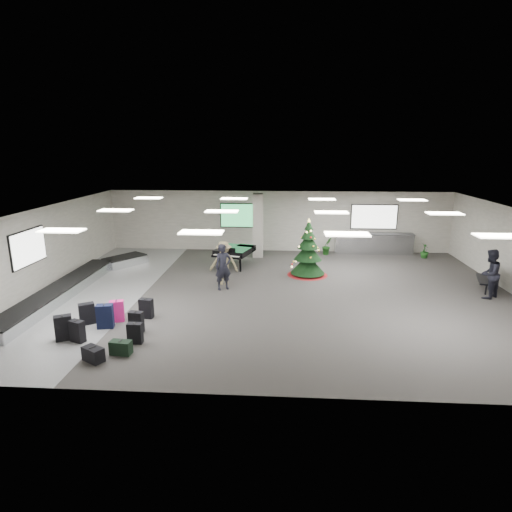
# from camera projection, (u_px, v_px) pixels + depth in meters

# --- Properties ---
(ground) EXTENTS (18.00, 18.00, 0.00)m
(ground) POSITION_uv_depth(u_px,v_px,m) (275.00, 293.00, 16.37)
(ground) COLOR #373432
(ground) RESTS_ON ground
(room_envelope) EXTENTS (18.02, 14.02, 3.21)m
(room_envelope) POSITION_uv_depth(u_px,v_px,m) (266.00, 230.00, 16.46)
(room_envelope) COLOR #A09D92
(room_envelope) RESTS_ON ground
(baggage_carousel) EXTENTS (2.28, 9.71, 0.43)m
(baggage_carousel) POSITION_uv_depth(u_px,v_px,m) (75.00, 284.00, 16.72)
(baggage_carousel) COLOR silver
(baggage_carousel) RESTS_ON ground
(service_counter) EXTENTS (4.05, 0.65, 1.08)m
(service_counter) POSITION_uv_depth(u_px,v_px,m) (373.00, 243.00, 22.35)
(service_counter) COLOR silver
(service_counter) RESTS_ON ground
(suitcase_0) EXTENTS (0.55, 0.46, 0.77)m
(suitcase_0) POSITION_uv_depth(u_px,v_px,m) (64.00, 328.00, 12.32)
(suitcase_0) COLOR black
(suitcase_0) RESTS_ON ground
(suitcase_1) EXTENTS (0.45, 0.28, 0.68)m
(suitcase_1) POSITION_uv_depth(u_px,v_px,m) (136.00, 322.00, 12.85)
(suitcase_1) COLOR black
(suitcase_1) RESTS_ON ground
(pink_suitcase) EXTENTS (0.49, 0.37, 0.71)m
(pink_suitcase) POSITION_uv_depth(u_px,v_px,m) (117.00, 311.00, 13.65)
(pink_suitcase) COLOR #DF1D7A
(pink_suitcase) RESTS_ON ground
(suitcase_3) EXTENTS (0.46, 0.30, 0.67)m
(suitcase_3) POSITION_uv_depth(u_px,v_px,m) (146.00, 308.00, 13.94)
(suitcase_3) COLOR black
(suitcase_3) RESTS_ON ground
(navy_suitcase) EXTENTS (0.54, 0.38, 0.77)m
(navy_suitcase) POSITION_uv_depth(u_px,v_px,m) (105.00, 316.00, 13.15)
(navy_suitcase) COLOR black
(navy_suitcase) RESTS_ON ground
(suitcase_5) EXTENTS (0.48, 0.38, 0.66)m
(suitcase_5) POSITION_uv_depth(u_px,v_px,m) (77.00, 331.00, 12.22)
(suitcase_5) COLOR black
(suitcase_5) RESTS_ON ground
(green_duffel) EXTENTS (0.60, 0.34, 0.40)m
(green_duffel) POSITION_uv_depth(u_px,v_px,m) (121.00, 347.00, 11.52)
(green_duffel) COLOR black
(green_duffel) RESTS_ON ground
(suitcase_7) EXTENTS (0.42, 0.22, 0.62)m
(suitcase_7) POSITION_uv_depth(u_px,v_px,m) (135.00, 333.00, 12.14)
(suitcase_7) COLOR black
(suitcase_7) RESTS_ON ground
(suitcase_8) EXTENTS (0.53, 0.47, 0.70)m
(suitcase_8) POSITION_uv_depth(u_px,v_px,m) (87.00, 314.00, 13.45)
(suitcase_8) COLOR black
(suitcase_8) RESTS_ON ground
(black_duffel) EXTENTS (0.66, 0.57, 0.40)m
(black_duffel) POSITION_uv_depth(u_px,v_px,m) (93.00, 354.00, 11.14)
(black_duffel) COLOR black
(black_duffel) RESTS_ON ground
(christmas_tree) EXTENTS (1.77, 1.77, 2.52)m
(christmas_tree) POSITION_uv_depth(u_px,v_px,m) (308.00, 256.00, 18.50)
(christmas_tree) COLOR maroon
(christmas_tree) RESTS_ON ground
(grand_piano) EXTENTS (1.89, 2.19, 1.07)m
(grand_piano) POSITION_uv_depth(u_px,v_px,m) (234.00, 251.00, 19.76)
(grand_piano) COLOR black
(grand_piano) RESTS_ON ground
(bench) EXTENTS (0.97, 1.60, 0.96)m
(bench) POSITION_uv_depth(u_px,v_px,m) (488.00, 277.00, 16.63)
(bench) COLOR black
(bench) RESTS_ON ground
(traveler_a) EXTENTS (0.79, 0.70, 1.82)m
(traveler_a) POSITION_uv_depth(u_px,v_px,m) (223.00, 267.00, 16.61)
(traveler_a) COLOR black
(traveler_a) RESTS_ON ground
(traveler_b) EXTENTS (1.20, 0.75, 1.79)m
(traveler_b) POSITION_uv_depth(u_px,v_px,m) (224.00, 263.00, 17.23)
(traveler_b) COLOR #867752
(traveler_b) RESTS_ON ground
(traveler_bench) EXTENTS (1.14, 1.12, 1.85)m
(traveler_bench) POSITION_uv_depth(u_px,v_px,m) (490.00, 274.00, 15.65)
(traveler_bench) COLOR black
(traveler_bench) RESTS_ON ground
(potted_plant_left) EXTENTS (0.65, 0.61, 0.92)m
(potted_plant_left) POSITION_uv_depth(u_px,v_px,m) (327.00, 246.00, 22.15)
(potted_plant_left) COLOR #164114
(potted_plant_left) RESTS_ON ground
(potted_plant_right) EXTENTS (0.46, 0.46, 0.74)m
(potted_plant_right) POSITION_uv_depth(u_px,v_px,m) (425.00, 251.00, 21.49)
(potted_plant_right) COLOR #164114
(potted_plant_right) RESTS_ON ground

